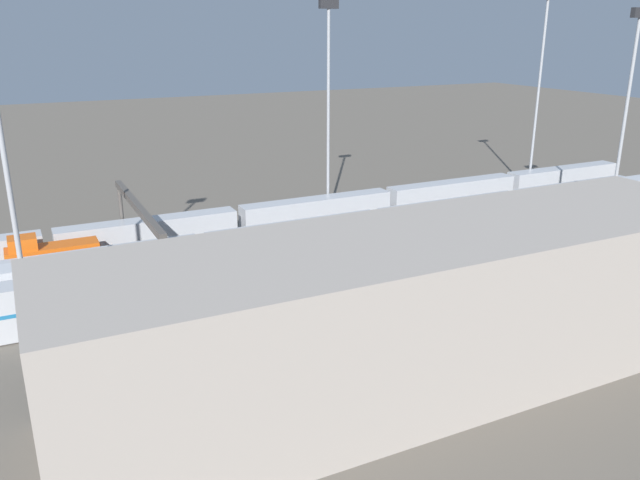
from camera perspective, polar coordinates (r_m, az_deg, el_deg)
ground_plane at (r=83.94m, az=1.44°, el=-0.54°), size 400.00×400.00×0.00m
track_bed_0 at (r=92.46m, az=-1.44°, el=1.30°), size 140.00×2.80×0.12m
track_bed_1 at (r=88.15m, az=-0.07°, el=0.44°), size 140.00×2.80×0.12m
track_bed_2 at (r=83.93m, az=1.44°, el=-0.50°), size 140.00×2.80×0.12m
track_bed_3 at (r=79.79m, az=3.10°, el=-1.54°), size 140.00×2.80×0.12m
track_bed_4 at (r=75.75m, az=4.95°, el=-2.69°), size 140.00×2.80×0.12m
train_on_track_0 at (r=92.78m, az=-0.26°, el=2.63°), size 119.80×3.00×3.80m
train_on_track_3 at (r=80.13m, az=4.65°, el=0.44°), size 119.80×3.06×5.00m
train_on_track_4 at (r=77.40m, az=8.10°, el=-0.33°), size 95.60×3.06×5.00m
train_on_track_2 at (r=86.35m, az=5.22°, el=1.34°), size 95.60×3.00×3.80m
train_on_track_1 at (r=79.36m, az=-22.89°, el=-1.52°), size 10.00×3.00×5.00m
light_mast_0 at (r=116.40m, az=19.10°, el=14.05°), size 2.80×0.70×32.85m
light_mast_1 at (r=92.71m, az=25.80°, el=11.31°), size 2.80×0.70×29.65m
light_mast_2 at (r=93.18m, az=0.75°, el=13.56°), size 2.80×0.70×30.97m
signal_gantry at (r=73.98m, az=-15.93°, el=2.15°), size 0.70×25.00×8.80m
maintenance_shed at (r=51.01m, az=9.44°, el=-6.04°), size 57.13×14.35×12.66m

